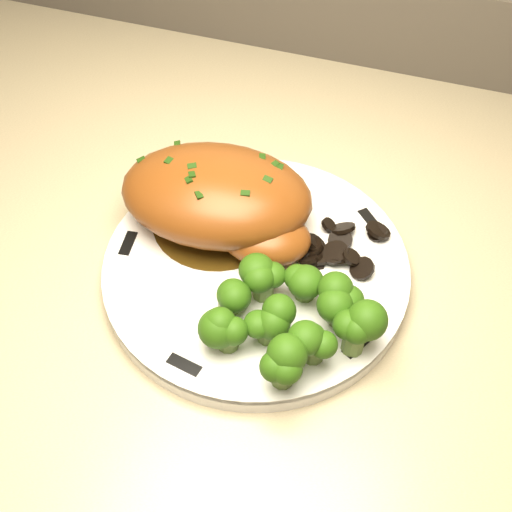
% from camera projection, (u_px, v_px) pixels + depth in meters
% --- Properties ---
extents(plate, '(0.33, 0.33, 0.02)m').
position_uv_depth(plate, '(256.00, 269.00, 0.63)').
color(plate, white).
rests_on(plate, counter).
extents(rim_accent_0, '(0.03, 0.03, 0.00)m').
position_uv_depth(rim_accent_0, '(370.00, 220.00, 0.66)').
color(rim_accent_0, black).
rests_on(rim_accent_0, plate).
extents(rim_accent_1, '(0.03, 0.02, 0.00)m').
position_uv_depth(rim_accent_1, '(241.00, 171.00, 0.71)').
color(rim_accent_1, black).
rests_on(rim_accent_1, plate).
extents(rim_accent_2, '(0.02, 0.03, 0.00)m').
position_uv_depth(rim_accent_2, '(128.00, 244.00, 0.64)').
color(rim_accent_2, black).
rests_on(rim_accent_2, plate).
extents(rim_accent_3, '(0.03, 0.02, 0.00)m').
position_uv_depth(rim_accent_3, '(184.00, 365.00, 0.55)').
color(rim_accent_3, black).
rests_on(rim_accent_3, plate).
extents(rim_accent_4, '(0.02, 0.03, 0.00)m').
position_uv_depth(rim_accent_4, '(357.00, 345.00, 0.57)').
color(rim_accent_4, black).
rests_on(rim_accent_4, plate).
extents(gravy_pool, '(0.14, 0.14, 0.00)m').
position_uv_depth(gravy_pool, '(218.00, 220.00, 0.66)').
color(gravy_pool, '#3E2A0B').
rests_on(gravy_pool, plate).
extents(chicken_breast, '(0.21, 0.15, 0.07)m').
position_uv_depth(chicken_breast, '(222.00, 200.00, 0.63)').
color(chicken_breast, brown).
rests_on(chicken_breast, plate).
extents(mushroom_pile, '(0.10, 0.07, 0.03)m').
position_uv_depth(mushroom_pile, '(326.00, 248.00, 0.63)').
color(mushroom_pile, black).
rests_on(mushroom_pile, plate).
extents(broccoli_florets, '(0.15, 0.12, 0.05)m').
position_uv_depth(broccoli_florets, '(287.00, 315.00, 0.56)').
color(broccoli_florets, '#56712F').
rests_on(broccoli_florets, plate).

